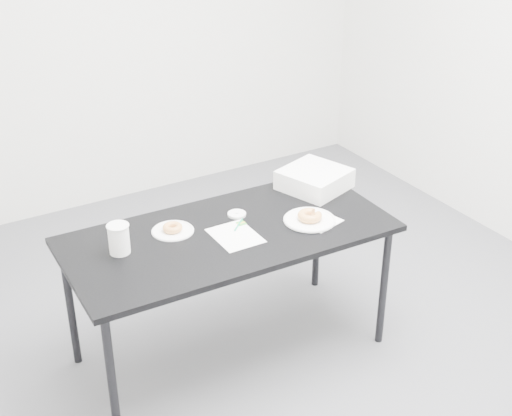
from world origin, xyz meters
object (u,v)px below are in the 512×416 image
donut_far (173,228)px  bakery_box (314,179)px  plate_far (173,231)px  plate_near (310,220)px  coffee_cup (119,239)px  donut_near (310,216)px  scorecard (235,236)px  pen (239,225)px  table (229,241)px

donut_far → bakery_box: size_ratio=0.30×
plate_far → bakery_box: bakery_box is taller
plate_near → coffee_cup: (-0.91, 0.19, 0.07)m
plate_far → donut_far: donut_far is taller
plate_near → donut_near: (-0.00, -0.00, 0.02)m
scorecard → coffee_cup: coffee_cup is taller
pen → donut_far: donut_far is taller
plate_far → plate_near: bearing=-21.7°
donut_near → donut_far: bearing=158.3°
plate_far → pen: bearing=-20.3°
table → bakery_box: size_ratio=5.08×
plate_near → bakery_box: bakery_box is taller
scorecard → plate_near: bearing=-8.8°
pen → donut_far: bearing=116.7°
donut_far → bakery_box: bearing=3.2°
plate_far → coffee_cup: (-0.29, -0.06, 0.07)m
table → donut_near: size_ratio=13.14×
scorecard → donut_near: size_ratio=2.10×
coffee_cup → donut_near: bearing=-12.0°
table → pen: (0.07, 0.03, 0.06)m
table → coffee_cup: coffee_cup is taller
bakery_box → scorecard: bearing=-177.5°
table → scorecard: size_ratio=6.27×
coffee_cup → bakery_box: 1.15m
donut_near → table: bearing=164.4°
scorecard → plate_far: plate_far is taller
plate_far → bakery_box: size_ratio=0.65×
pen → donut_far: (-0.30, 0.11, 0.02)m
donut_near → donut_far: size_ratio=1.27×
plate_far → coffee_cup: bearing=-169.1°
bakery_box → pen: bearing=177.4°
scorecard → plate_far: size_ratio=1.25×
pen → bakery_box: size_ratio=0.38×
plate_near → donut_far: (-0.62, 0.25, 0.01)m
coffee_cup → scorecard: bearing=-14.3°
scorecard → donut_far: 0.30m
plate_near → plate_far: plate_near is taller
plate_near → donut_far: size_ratio=2.70×
plate_far → bakery_box: 0.86m
plate_near → bakery_box: (0.23, 0.30, 0.05)m
pen → plate_near: size_ratio=0.46×
donut_near → plate_far: donut_near is taller
plate_near → donut_near: size_ratio=2.13×
pen → bakery_box: 0.58m
plate_near → bakery_box: 0.38m
coffee_cup → bakery_box: (1.14, 0.10, -0.02)m
coffee_cup → table: bearing=-9.1°
donut_near → coffee_cup: bearing=168.0°
scorecard → donut_far: (-0.24, 0.19, 0.02)m
pen → bakery_box: (0.56, 0.16, 0.05)m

